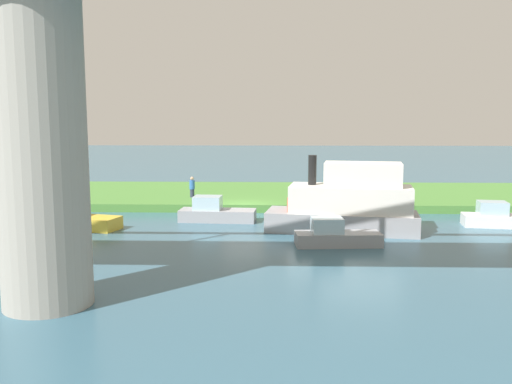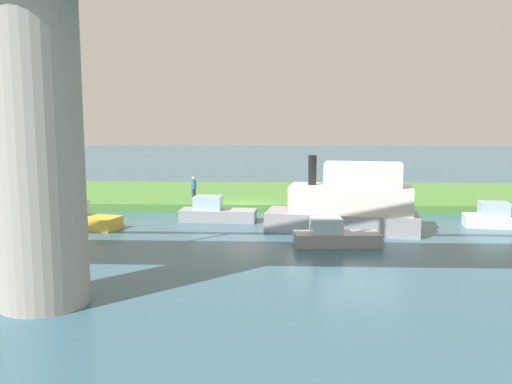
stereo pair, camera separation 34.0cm
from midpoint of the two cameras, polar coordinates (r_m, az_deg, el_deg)
name	(u,v)px [view 1 (the left image)]	position (r m, az deg, el deg)	size (l,w,h in m)	color
ground_plane	(243,213)	(33.99, -1.66, -2.19)	(160.00, 160.00, 0.00)	#386075
grassy_bank	(247,195)	(39.86, -1.16, -0.33)	(80.00, 12.00, 0.50)	#4C8438
bridge_pylon	(41,149)	(18.09, -21.91, 4.14)	(2.77, 2.77, 9.85)	#9E998E
person_on_bank	(192,187)	(37.34, -6.91, 0.53)	(0.49, 0.49, 1.39)	#2D334C
mooring_post	(347,196)	(35.35, 9.19, -0.39)	(0.20, 0.20, 0.83)	brown
houseboat_blue	(347,204)	(28.65, 9.10, -1.20)	(8.02, 3.78, 3.94)	#99999E
skiff_small	(500,218)	(32.47, 23.69, -2.45)	(4.25, 2.02, 1.36)	white
pontoon_yellow	(215,212)	(31.37, -4.57, -2.10)	(4.39, 1.83, 1.43)	#99999E
motorboat_white	(77,219)	(30.82, -18.36, -2.65)	(4.59, 2.64, 1.45)	gold
motorboat_red	(335,236)	(25.64, 7.85, -4.50)	(4.02, 1.69, 1.31)	#99999E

